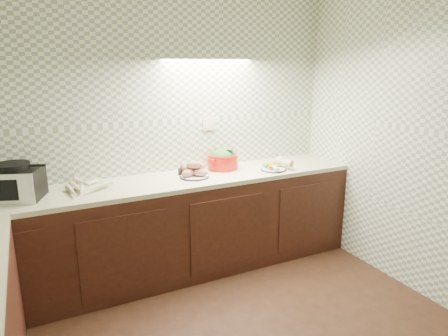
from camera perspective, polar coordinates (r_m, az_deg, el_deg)
name	(u,v)px	position (r m, az deg, el deg)	size (l,w,h in m)	color
room	(256,118)	(2.01, 4.57, 7.17)	(3.60, 3.60, 2.60)	black
counter	(108,293)	(2.81, -16.29, -16.73)	(3.60, 3.60, 0.90)	black
toaster_oven	(14,183)	(3.36, -27.85, -1.86)	(0.47, 0.42, 0.28)	black
parsnip_pile	(83,185)	(3.44, -19.48, -2.24)	(0.35, 0.34, 0.07)	beige
sweet_potato_plate	(194,171)	(3.57, -4.28, -0.47)	(0.27, 0.26, 0.15)	#131C46
onion_bowl	(185,170)	(3.68, -5.57, -0.29)	(0.14, 0.14, 0.10)	black
dutch_oven	(223,159)	(3.83, -0.17, 1.32)	(0.38, 0.38, 0.20)	red
veg_plate	(276,165)	(3.87, 7.46, 0.44)	(0.30, 0.29, 0.11)	#131C46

